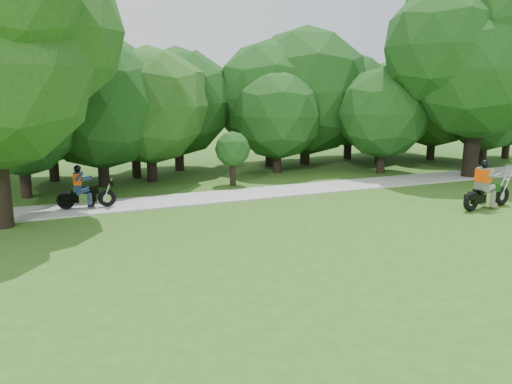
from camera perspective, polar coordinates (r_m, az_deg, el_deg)
ground at (r=14.93m, az=15.75°, el=-5.78°), size 100.00×100.00×0.00m
walkway at (r=21.51m, az=2.36°, el=0.05°), size 60.00×2.20×0.06m
tree_line at (r=26.93m, az=-3.59°, el=10.24°), size 39.01×12.39×7.90m
big_tree_east at (r=27.23m, az=23.58°, el=14.26°), size 9.07×6.89×10.46m
chopper_motorcycle at (r=20.26m, az=24.75°, el=0.13°), size 2.59×0.82×1.85m
touring_motorcycle at (r=19.35m, az=-19.23°, el=-0.06°), size 2.11×0.79×1.61m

